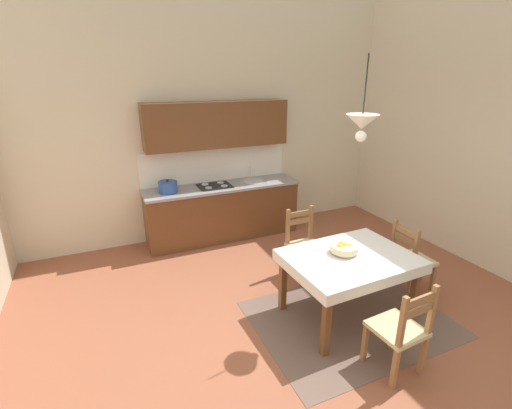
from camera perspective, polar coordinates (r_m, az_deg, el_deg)
The scene contains 10 objects.
ground_plane at distance 4.20m, azimuth 7.07°, elevation -19.49°, with size 6.65×6.44×0.10m, color #99563D.
wall_back at distance 6.01m, azimuth -7.12°, elevation 14.85°, with size 6.65×0.12×4.17m, color beige.
area_rug at distance 4.41m, azimuth 14.47°, elevation -16.99°, with size 2.10×1.60×0.01m, color brown.
kitchen_cabinetry at distance 5.94m, azimuth -5.51°, elevation 2.70°, with size 2.50×0.63×2.20m.
dining_table at distance 4.14m, azimuth 14.37°, elevation -9.30°, with size 1.39×1.06×0.75m.
dining_chair_kitchen_side at distance 4.92m, azimuth 7.57°, elevation -6.33°, with size 0.43×0.43×0.93m.
dining_chair_camera_side at distance 3.67m, azimuth 21.71°, elevation -17.85°, with size 0.45×0.45×0.93m.
dining_chair_window_side at distance 4.91m, azimuth 23.04°, elevation -7.97°, with size 0.44×0.44×0.93m.
fruit_bowl at distance 4.09m, azimuth 13.62°, elevation -6.66°, with size 0.30×0.30×0.12m.
pendant_lamp at distance 3.72m, azimuth 16.30°, elevation 12.19°, with size 0.32×0.32×0.80m.
Camera 1 is at (-1.75, -2.74, 2.61)m, focal length 25.52 mm.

